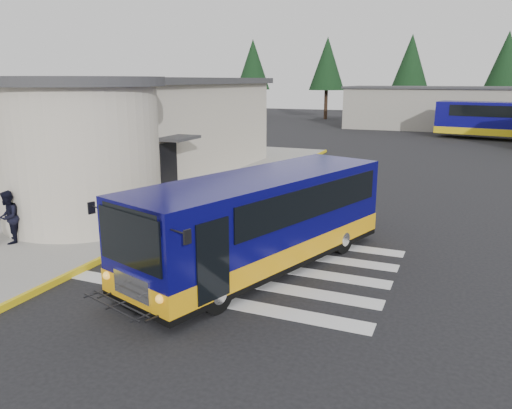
% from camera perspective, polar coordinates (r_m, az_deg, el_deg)
% --- Properties ---
extents(ground, '(140.00, 140.00, 0.00)m').
position_cam_1_polar(ground, '(14.21, 1.57, -5.90)').
color(ground, black).
rests_on(ground, ground).
extents(sidewalk, '(10.00, 34.00, 0.15)m').
position_cam_1_polar(sidewalk, '(22.02, -16.75, 0.94)').
color(sidewalk, gray).
rests_on(sidewalk, ground).
extents(curb_strip, '(0.12, 34.00, 0.16)m').
position_cam_1_polar(curb_strip, '(19.29, -5.31, -0.31)').
color(curb_strip, gold).
rests_on(curb_strip, ground).
extents(station_building, '(12.70, 18.70, 4.80)m').
position_cam_1_polar(station_building, '(25.01, -16.21, 8.28)').
color(station_building, '#BBB39F').
rests_on(station_building, ground).
extents(crosswalk, '(8.00, 5.35, 0.01)m').
position_cam_1_polar(crosswalk, '(13.70, -1.63, -6.65)').
color(crosswalk, silver).
rests_on(crosswalk, ground).
extents(depot_building, '(26.40, 8.40, 4.20)m').
position_cam_1_polar(depot_building, '(54.52, 24.51, 9.95)').
color(depot_building, gray).
rests_on(depot_building, ground).
extents(tree_line, '(58.40, 4.40, 10.00)m').
position_cam_1_polar(tree_line, '(62.49, 25.10, 14.56)').
color(tree_line, black).
rests_on(tree_line, ground).
extents(transit_bus, '(5.13, 9.03, 2.48)m').
position_cam_1_polar(transit_bus, '(13.01, 0.60, -2.28)').
color(transit_bus, '#080752').
rests_on(transit_bus, ground).
extents(pedestrian_b, '(0.92, 0.97, 1.57)m').
position_cam_1_polar(pedestrian_b, '(16.33, -26.47, -1.31)').
color(pedestrian_b, black).
rests_on(pedestrian_b, sidewalk).
extents(far_bus_a, '(10.57, 4.66, 2.64)m').
position_cam_1_polar(far_bus_a, '(46.33, 26.36, 8.76)').
color(far_bus_a, '#0B0861').
rests_on(far_bus_a, ground).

